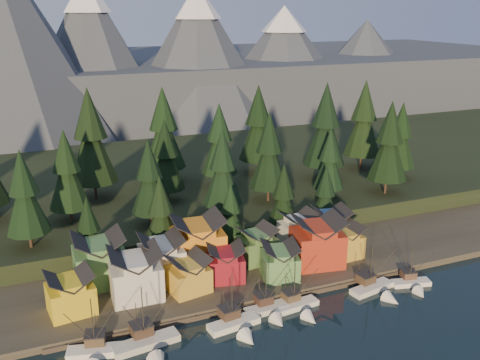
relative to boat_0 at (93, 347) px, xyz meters
name	(u,v)px	position (x,y,z in m)	size (l,w,h in m)	color
ground	(287,349)	(31.80, -10.26, -2.29)	(500.00, 500.00, 0.00)	black
shore_strip	(212,253)	(31.80, 29.74, -1.54)	(400.00, 50.00, 1.50)	#322D24
hillside	(160,184)	(31.80, 79.74, 0.71)	(420.00, 100.00, 6.00)	black
dock	(250,301)	(31.80, 6.24, -1.79)	(80.00, 4.00, 1.00)	#4C4236
mountain_ridge	(90,71)	(27.61, 203.33, 23.76)	(560.00, 190.00, 90.00)	#4C5462
boat_0	(93,347)	(0.00, 0.00, 0.00)	(10.18, 10.73, 11.80)	white
boat_1	(148,339)	(9.16, -1.32, -0.02)	(12.62, 13.50, 12.70)	beige
boat_2	(237,319)	(25.79, -1.33, 0.02)	(10.62, 11.33, 12.10)	white
boat_3	(270,304)	(33.71, 1.18, -0.08)	(9.23, 9.99, 11.29)	beige
boat_4	(299,302)	(39.58, 0.09, -0.35)	(10.13, 10.87, 10.65)	white
boat_5	(376,284)	(57.92, 0.05, -0.18)	(10.86, 11.49, 11.46)	silver
boat_6	(414,279)	(66.76, -0.94, -0.38)	(8.95, 9.38, 10.04)	white
house_front_0	(70,292)	(-2.08, 14.15, 3.58)	(9.21, 8.81, 8.32)	gold
house_front_1	(135,272)	(10.61, 15.19, 4.61)	(10.29, 9.91, 10.29)	beige
house_front_2	(188,273)	(20.99, 13.54, 3.22)	(9.09, 9.14, 7.64)	gold
house_front_3	(225,261)	(29.88, 15.27, 3.28)	(8.96, 8.69, 7.75)	maroon
house_front_4	(280,260)	(41.01, 11.61, 3.25)	(9.20, 9.64, 7.70)	#538648
house_front_5	(317,240)	(51.62, 14.07, 5.14)	(12.25, 11.45, 11.28)	#A02C18
house_front_6	(343,240)	(59.19, 15.10, 3.34)	(8.19, 7.77, 7.87)	gold
house_back_0	(99,258)	(4.79, 23.46, 5.04)	(10.31, 9.91, 11.10)	#4B7C43
house_back_1	(162,256)	(17.32, 20.57, 4.43)	(8.96, 9.07, 9.94)	beige
house_back_2	(197,240)	(26.35, 23.52, 5.47)	(11.93, 11.07, 11.93)	orange
house_back_3	(256,243)	(39.51, 20.60, 3.55)	(8.97, 8.20, 8.25)	#4C763F
house_back_4	(299,230)	(51.64, 22.69, 4.01)	(8.53, 8.21, 9.14)	silver
house_back_5	(331,225)	(60.09, 22.17, 4.10)	(9.67, 9.76, 9.32)	#3C618E
tree_hill_2	(25,195)	(-8.20, 37.74, 16.11)	(9.74, 9.74, 22.69)	#332319
tree_hill_3	(67,172)	(1.80, 49.74, 16.68)	(10.18, 10.18, 23.72)	#332319
tree_hill_4	(91,139)	(9.80, 64.74, 20.82)	(13.43, 13.43, 31.29)	#332319
tree_hill_5	(150,179)	(19.80, 39.74, 15.68)	(9.40, 9.40, 21.90)	#332319
tree_hill_6	(166,157)	(27.80, 54.74, 16.45)	(10.01, 10.01, 23.31)	#332319
tree_hill_7	(223,170)	(37.80, 37.74, 16.48)	(10.03, 10.03, 23.37)	#332319
tree_hill_8	(219,141)	(45.80, 61.74, 17.50)	(10.83, 10.83, 25.22)	#332319
tree_hill_9	(269,153)	(53.80, 44.74, 17.40)	(10.75, 10.75, 25.05)	#332319
tree_hill_10	(258,126)	(61.80, 69.74, 19.32)	(12.26, 12.26, 28.55)	#332319
tree_hill_11	(329,161)	(69.80, 39.74, 14.75)	(8.67, 8.67, 20.20)	#332319
tree_hill_12	(325,128)	(77.80, 55.74, 20.22)	(12.96, 12.96, 30.20)	#332319
tree_hill_13	(389,144)	(87.80, 37.74, 18.43)	(11.56, 11.56, 26.92)	#332319
tree_hill_14	(364,121)	(95.80, 61.74, 19.73)	(12.58, 12.58, 29.31)	#332319
tree_hill_15	(164,131)	(31.80, 71.74, 19.78)	(12.62, 12.62, 29.39)	#332319
tree_hill_17	(401,137)	(99.80, 47.74, 16.93)	(10.38, 10.38, 24.19)	#332319
tree_shore_0	(89,231)	(3.80, 29.74, 8.81)	(7.54, 7.54, 17.58)	#332319
tree_shore_1	(161,214)	(19.80, 29.74, 10.30)	(8.72, 8.72, 20.30)	#332319
tree_shore_2	(231,213)	(36.80, 29.74, 8.14)	(7.02, 7.02, 16.35)	#332319
tree_shore_3	(283,198)	(50.80, 29.74, 9.94)	(8.43, 8.43, 19.65)	#332319
tree_shore_4	(325,196)	(62.80, 29.74, 8.93)	(7.64, 7.64, 17.80)	#332319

